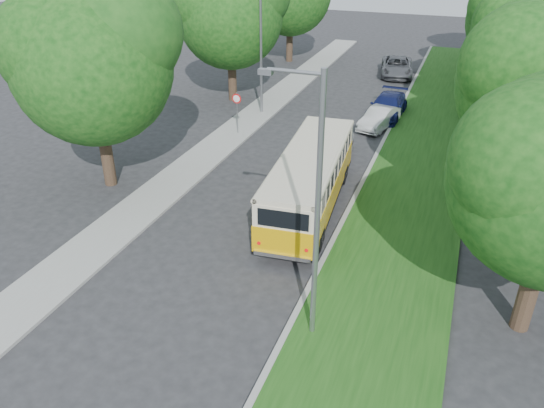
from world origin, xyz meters
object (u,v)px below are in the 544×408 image
at_px(lamppost_near, 314,206).
at_px(vintage_bus, 310,182).
at_px(car_silver, 333,146).
at_px(car_white, 379,118).
at_px(car_grey, 397,67).
at_px(car_blue, 387,106).
at_px(lamppost_far, 259,48).

bearing_deg(lamppost_near, vintage_bus, 107.01).
bearing_deg(lamppost_near, car_silver, 101.82).
relative_size(car_white, car_grey, 0.72).
relative_size(vintage_bus, car_blue, 1.91).
bearing_deg(car_white, lamppost_near, -72.62).
height_order(vintage_bus, car_white, vintage_bus).
bearing_deg(car_silver, car_grey, 88.08).
distance_m(lamppost_far, vintage_bus, 13.33).
height_order(lamppost_near, vintage_bus, lamppost_near).
bearing_deg(lamppost_far, car_grey, 61.46).
height_order(lamppost_near, car_white, lamppost_near).
bearing_deg(car_white, car_silver, -91.71).
xyz_separation_m(lamppost_far, vintage_bus, (6.67, -11.20, -2.76)).
height_order(lamppost_near, lamppost_far, lamppost_near).
bearing_deg(car_white, vintage_bus, -81.40).
relative_size(lamppost_far, car_white, 2.03).
xyz_separation_m(vintage_bus, car_silver, (-0.51, 5.82, -0.66)).
height_order(lamppost_far, car_blue, lamppost_far).
bearing_deg(vintage_bus, car_grey, 85.03).
distance_m(lamppost_near, car_white, 18.87).
bearing_deg(car_blue, lamppost_near, -84.04).
relative_size(lamppost_near, car_blue, 1.67).
distance_m(lamppost_far, car_white, 8.36).
xyz_separation_m(car_silver, car_grey, (0.56, 17.73, 0.02)).
relative_size(lamppost_far, vintage_bus, 0.82).
height_order(car_blue, car_grey, car_grey).
bearing_deg(vintage_bus, car_white, 80.44).
bearing_deg(lamppost_near, car_blue, 93.36).
xyz_separation_m(vintage_bus, car_blue, (1.03, 13.28, -0.66)).
xyz_separation_m(vintage_bus, car_white, (0.92, 11.15, -0.74)).
bearing_deg(car_grey, lamppost_far, -127.70).
bearing_deg(car_silver, car_blue, 78.23).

